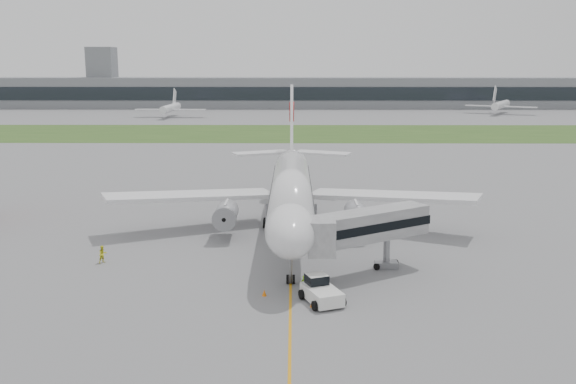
{
  "coord_description": "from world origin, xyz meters",
  "views": [
    {
      "loc": [
        0.23,
        -74.99,
        21.46
      ],
      "look_at": [
        -0.4,
        2.0,
        5.73
      ],
      "focal_mm": 40.0,
      "sensor_mm": 36.0,
      "label": 1
    }
  ],
  "objects_px": {
    "ground_crew_near": "(304,284)",
    "pushback_tug": "(320,290)",
    "airliner": "(291,188)",
    "jet_bridge": "(362,228)"
  },
  "relations": [
    {
      "from": "airliner",
      "to": "ground_crew_near",
      "type": "relative_size",
      "value": 31.58
    },
    {
      "from": "airliner",
      "to": "pushback_tug",
      "type": "bearing_deg",
      "value": -83.68
    },
    {
      "from": "airliner",
      "to": "pushback_tug",
      "type": "distance_m",
      "value": 25.24
    },
    {
      "from": "ground_crew_near",
      "to": "airliner",
      "type": "bearing_deg",
      "value": -124.53
    },
    {
      "from": "pushback_tug",
      "to": "airliner",
      "type": "bearing_deg",
      "value": 74.46
    },
    {
      "from": "ground_crew_near",
      "to": "jet_bridge",
      "type": "bearing_deg",
      "value": -178.05
    },
    {
      "from": "airliner",
      "to": "jet_bridge",
      "type": "height_order",
      "value": "airliner"
    },
    {
      "from": "airliner",
      "to": "jet_bridge",
      "type": "bearing_deg",
      "value": -67.8
    },
    {
      "from": "pushback_tug",
      "to": "jet_bridge",
      "type": "xyz_separation_m",
      "value": [
        4.42,
        7.14,
        4.03
      ]
    },
    {
      "from": "ground_crew_near",
      "to": "pushback_tug",
      "type": "bearing_deg",
      "value": 86.33
    }
  ]
}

